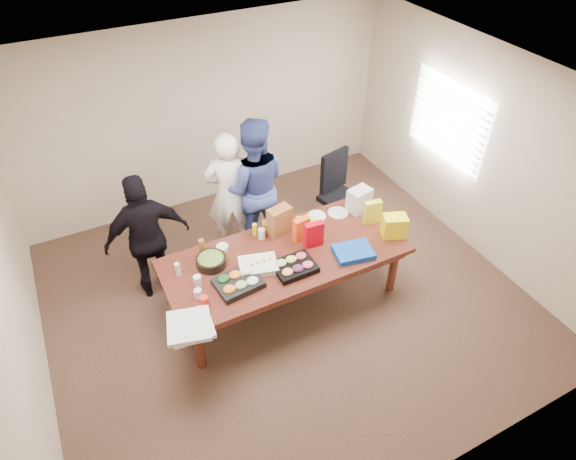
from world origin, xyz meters
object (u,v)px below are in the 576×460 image
conference_table (286,277)px  person_right (254,186)px  person_center (230,194)px  office_chair (341,196)px  salad_bowl (211,261)px  sheet_cake (258,265)px

conference_table → person_right: (0.12, 1.15, 0.57)m
person_center → person_right: size_ratio=0.93×
conference_table → person_center: size_ratio=1.59×
office_chair → person_center: 1.57m
office_chair → person_center: bearing=154.4°
office_chair → person_right: bearing=154.3°
conference_table → person_right: size_ratio=1.48×
conference_table → salad_bowl: size_ratio=8.35×
sheet_cake → salad_bowl: (-0.45, 0.28, 0.02)m
person_center → salad_bowl: person_center is taller
sheet_cake → salad_bowl: salad_bowl is taller
sheet_cake → person_right: bearing=83.4°
conference_table → office_chair: 1.60m
salad_bowl → sheet_cake: bearing=-32.1°
person_center → sheet_cake: (-0.18, -1.27, -0.10)m
person_right → conference_table: bearing=102.6°
person_right → sheet_cake: person_right is taller
conference_table → salad_bowl: 0.95m
office_chair → sheet_cake: 1.95m
person_center → salad_bowl: size_ratio=5.26×
sheet_cake → office_chair: bearing=45.2°
office_chair → salad_bowl: 2.25m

